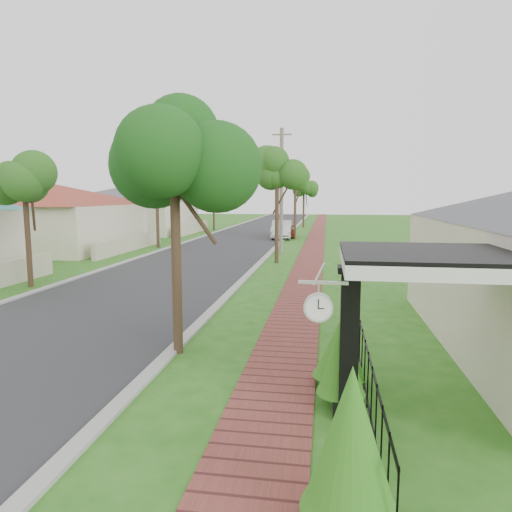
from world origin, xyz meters
The scene contains 16 objects.
ground centered at (0.00, 0.00, 0.00)m, with size 160.00×160.00×0.00m, color #266317.
road centered at (-3.00, 20.00, 0.00)m, with size 7.00×120.00×0.02m, color #28282B.
kerb_right centered at (0.65, 20.00, 0.00)m, with size 0.30×120.00×0.10m, color #9E9E99.
kerb_left centered at (-6.65, 20.00, 0.00)m, with size 0.30×120.00×0.10m, color #9E9E99.
sidewalk centered at (3.25, 20.00, 0.00)m, with size 1.50×120.00×0.03m, color brown.
porch_post centered at (4.55, -1.00, 1.12)m, with size 0.48×0.48×2.52m.
picket_fence centered at (4.90, 0.00, 0.53)m, with size 0.03×8.02×1.00m.
street_trees centered at (-2.87, 26.84, 4.54)m, with size 10.70×37.65×5.89m.
hedge_row centered at (4.45, -1.70, 0.79)m, with size 0.93×4.85×2.00m.
far_house_red centered at (-14.97, 20.00, 2.34)m, with size 15.56×15.56×4.60m.
far_house_grey centered at (-14.97, 34.00, 2.34)m, with size 15.56×15.56×4.60m.
parked_car_red centered at (0.40, 31.31, 0.78)m, with size 1.83×4.55×1.55m, color maroon.
parked_car_white centered at (0.40, 29.95, 0.76)m, with size 1.60×4.60×1.52m, color silver.
near_tree centered at (0.80, 1.50, 4.45)m, with size 2.17×2.17×5.58m.
utility_pole centered at (1.34, 20.00, 3.91)m, with size 1.20×0.24×7.70m.
station_clock centered at (4.05, -1.40, 1.95)m, with size 0.76×0.13×0.64m.
Camera 1 is at (4.15, -8.31, 3.63)m, focal length 32.00 mm.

